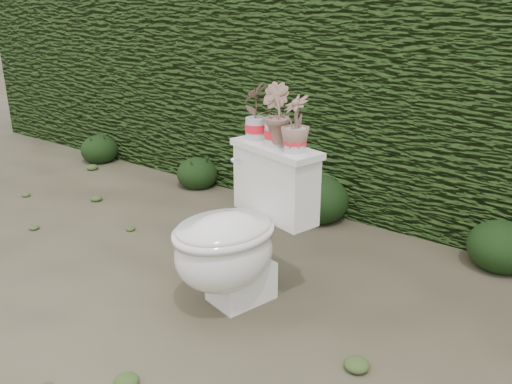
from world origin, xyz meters
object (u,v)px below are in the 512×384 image
Objects in this scene: potted_plant_left at (256,112)px; potted_plant_center at (276,116)px; potted_plant_right at (296,125)px; toilet at (238,237)px.

potted_plant_left is 0.15m from potted_plant_center.
potted_plant_left reaches higher than potted_plant_right.
potted_plant_right reaches higher than toilet.
potted_plant_left is 0.98× the size of potted_plant_center.
potted_plant_right is at bearing 60.27° from toilet.
potted_plant_center is 1.14× the size of potted_plant_right.
toilet is 0.63m from potted_plant_left.
toilet is at bearing 19.31° from potted_plant_left.
potted_plant_center is (0.15, -0.04, 0.00)m from potted_plant_left.
toilet is at bearing 95.43° from potted_plant_center.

